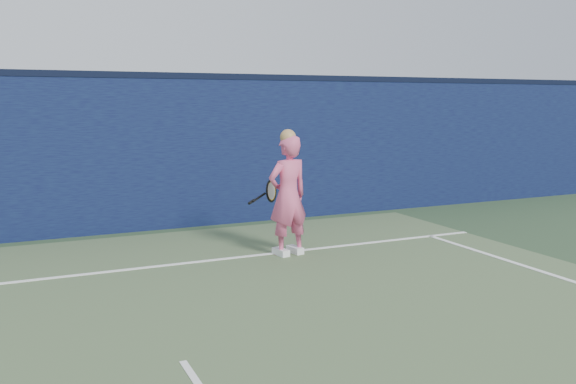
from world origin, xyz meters
name	(u,v)px	position (x,y,z in m)	size (l,w,h in m)	color
backstop_wall	(93,157)	(0.00, 6.50, 1.25)	(24.00, 0.40, 2.50)	#0B0E33
wall_cap	(89,74)	(0.00, 6.50, 2.55)	(24.00, 0.42, 0.10)	black
player	(288,195)	(2.26, 3.89, 0.85)	(0.67, 0.50, 1.76)	#DC5581
racket	(270,192)	(2.19, 4.38, 0.83)	(0.58, 0.35, 0.34)	black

